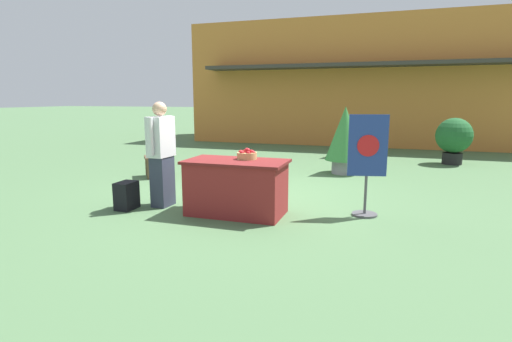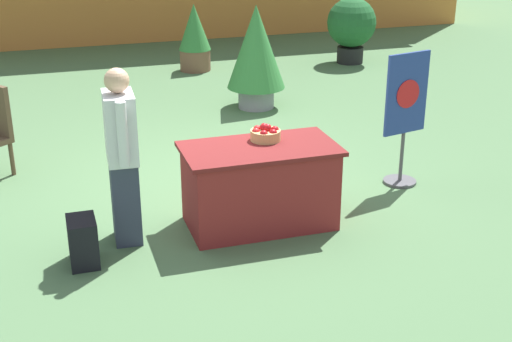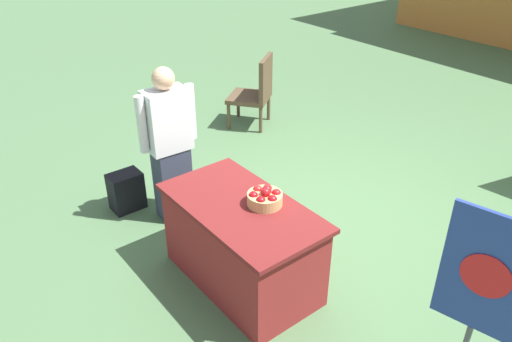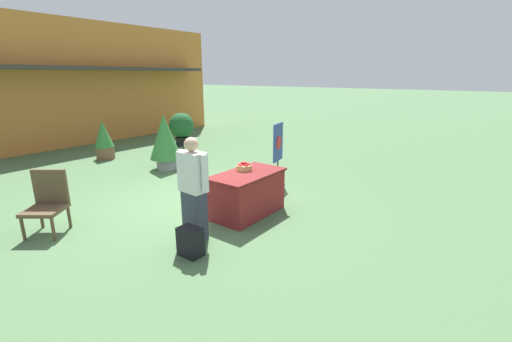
{
  "view_description": "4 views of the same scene",
  "coord_description": "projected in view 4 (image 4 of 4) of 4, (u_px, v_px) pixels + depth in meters",
  "views": [
    {
      "loc": [
        2.25,
        -6.35,
        1.67
      ],
      "look_at": [
        0.51,
        -1.13,
        0.66
      ],
      "focal_mm": 28.0,
      "sensor_mm": 36.0,
      "label": 1
    },
    {
      "loc": [
        -1.69,
        -7.0,
        3.05
      ],
      "look_at": [
        0.18,
        -1.06,
        0.53
      ],
      "focal_mm": 50.0,
      "sensor_mm": 36.0,
      "label": 2
    },
    {
      "loc": [
        2.92,
        -3.1,
        3.04
      ],
      "look_at": [
        -0.18,
        -0.65,
        0.78
      ],
      "focal_mm": 35.0,
      "sensor_mm": 36.0,
      "label": 3
    },
    {
      "loc": [
        -4.44,
        -4.77,
        2.5
      ],
      "look_at": [
        0.65,
        -0.96,
        0.7
      ],
      "focal_mm": 24.0,
      "sensor_mm": 36.0,
      "label": 4
    }
  ],
  "objects": [
    {
      "name": "backpack",
      "position": [
        190.0,
        242.0,
        4.85
      ],
      "size": [
        0.24,
        0.34,
        0.42
      ],
      "color": "black",
      "rests_on": "ground_plane"
    },
    {
      "name": "potted_plant_near_right",
      "position": [
        104.0,
        140.0,
        10.37
      ],
      "size": [
        0.56,
        0.56,
        1.16
      ],
      "color": "brown",
      "rests_on": "ground_plane"
    },
    {
      "name": "apple_basket",
      "position": [
        244.0,
        167.0,
        6.31
      ],
      "size": [
        0.29,
        0.29,
        0.16
      ],
      "color": "tan",
      "rests_on": "display_table"
    },
    {
      "name": "poster_board",
      "position": [
        278.0,
        152.0,
        7.82
      ],
      "size": [
        0.54,
        0.36,
        1.45
      ],
      "rotation": [
        0.0,
        0.0,
        -1.35
      ],
      "color": "#4C4C51",
      "rests_on": "ground_plane"
    },
    {
      "name": "person_visitor",
      "position": [
        193.0,
        189.0,
        5.21
      ],
      "size": [
        0.28,
        0.61,
        1.61
      ],
      "rotation": [
        0.0,
        0.0,
        -0.05
      ],
      "color": "#33384C",
      "rests_on": "ground_plane"
    },
    {
      "name": "patio_chair",
      "position": [
        48.0,
        200.0,
        5.53
      ],
      "size": [
        0.77,
        0.77,
        1.02
      ],
      "rotation": [
        0.0,
        0.0,
        3.78
      ],
      "color": "brown",
      "rests_on": "ground_plane"
    },
    {
      "name": "storefront_building",
      "position": [
        43.0,
        83.0,
        12.98
      ],
      "size": [
        12.77,
        5.11,
        4.37
      ],
      "color": "#C67533",
      "rests_on": "ground_plane"
    },
    {
      "name": "potted_plant_far_left",
      "position": [
        182.0,
        127.0,
        12.36
      ],
      "size": [
        0.89,
        0.89,
        1.18
      ],
      "color": "black",
      "rests_on": "ground_plane"
    },
    {
      "name": "potted_plant_far_right",
      "position": [
        165.0,
        139.0,
        9.15
      ],
      "size": [
        0.84,
        0.84,
        1.49
      ],
      "color": "gray",
      "rests_on": "ground_plane"
    },
    {
      "name": "ground_plane",
      "position": [
        198.0,
        204.0,
        6.85
      ],
      "size": [
        120.0,
        120.0,
        0.0
      ],
      "primitive_type": "plane",
      "color": "#4C7047"
    },
    {
      "name": "display_table",
      "position": [
        248.0,
        193.0,
        6.26
      ],
      "size": [
        1.45,
        0.78,
        0.79
      ],
      "color": "maroon",
      "rests_on": "ground_plane"
    }
  ]
}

